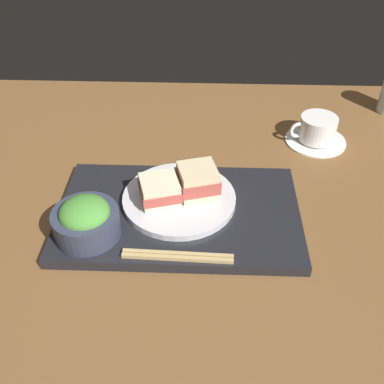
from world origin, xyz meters
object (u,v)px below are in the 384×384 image
Objects in this scene: sandwich_near at (160,190)px; sandwich_far at (198,181)px; coffee_cup at (317,131)px; sandwich_plate at (179,199)px; chopsticks_pair at (178,256)px; salad_bowl at (86,220)px.

sandwich_far is (6.81, 2.23, 0.58)cm from sandwich_near.
sandwich_plate is at bearing -140.53° from coffee_cup.
sandwich_near is 0.99× the size of sandwich_far.
sandwich_far reaches higher than chopsticks_pair.
chopsticks_pair is at bearing -100.61° from sandwich_far.
coffee_cup is (33.01, 25.50, -2.66)cm from sandwich_near.
sandwich_plate is 38.35cm from coffee_cup.
sandwich_far is 0.63× the size of coffee_cup.
coffee_cup is at bearing 36.74° from salad_bowl.
sandwich_far is at bearing 79.39° from chopsticks_pair.
salad_bowl is 0.83× the size of coffee_cup.
sandwich_far is 0.76× the size of salad_bowl.
salad_bowl is 55.91cm from coffee_cup.
sandwich_plate is at bearing 30.80° from salad_bowl.
coffee_cup is (29.05, 38.45, 0.48)cm from chopsticks_pair.
chopsticks_pair is at bearing -87.72° from sandwich_plate.
salad_bowl is (-11.75, -7.92, -0.27)cm from sandwich_near.
sandwich_plate is 17.84cm from salad_bowl.
sandwich_near is 13.91cm from chopsticks_pair.
sandwich_near reaches higher than sandwich_plate.
coffee_cup is at bearing 52.93° from chopsticks_pair.
coffee_cup reaches higher than sandwich_plate.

